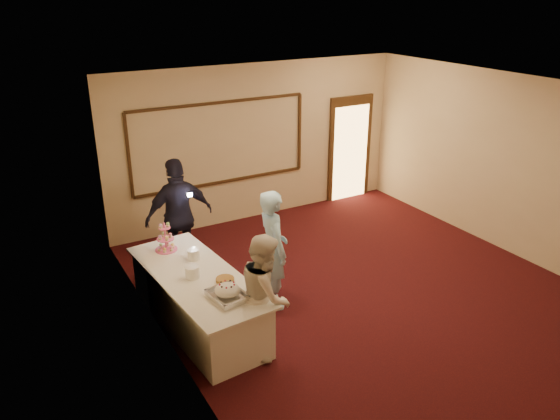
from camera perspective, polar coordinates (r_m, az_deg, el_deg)
The scene contains 14 objects.
floor at distance 8.41m, azimuth 9.14°, elevation -8.56°, with size 7.00×7.00×0.00m, color black.
room_walls at distance 7.58m, azimuth 10.06°, elevation 4.71°, with size 6.04×7.04×3.02m.
wall_molding at distance 10.15m, azimuth -6.22°, elevation 6.94°, with size 3.45×0.04×1.55m.
doorway at distance 11.72m, azimuth 7.30°, elevation 6.35°, with size 1.05×0.07×2.20m.
buffet_table at distance 7.48m, azimuth -8.55°, elevation -9.25°, with size 1.20×2.63×0.77m.
pavlova_tray at distance 6.70m, azimuth -5.52°, elevation -8.53°, with size 0.43×0.56×0.19m.
cupcake_stand at distance 7.95m, azimuth -11.89°, elevation -3.02°, with size 0.32×0.32×0.47m.
plate_stack_a at distance 7.20m, azimuth -9.15°, elevation -6.39°, with size 0.20×0.20×0.16m.
plate_stack_b at distance 7.65m, azimuth -9.04°, elevation -4.61°, with size 0.18×0.18×0.15m.
tart at distance 7.06m, azimuth -5.77°, elevation -7.32°, with size 0.27×0.27×0.06m.
man at distance 7.63m, azimuth -0.73°, elevation -4.13°, with size 0.64×0.42×1.75m, color #A0D1F5.
woman at distance 6.76m, azimuth -1.50°, elevation -8.75°, with size 0.77×0.60×1.58m, color silver.
guest at distance 8.70m, azimuth -10.49°, elevation -0.62°, with size 1.10×0.46×1.88m, color black.
camera_flash at distance 8.31m, azimuth -9.40°, elevation 1.58°, with size 0.07×0.04×0.05m, color white.
Camera 1 is at (-4.66, -5.53, 4.28)m, focal length 35.00 mm.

